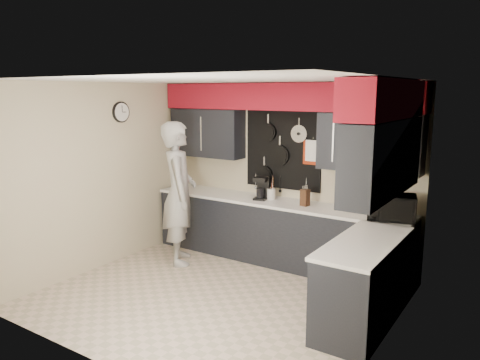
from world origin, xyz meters
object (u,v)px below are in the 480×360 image
Objects in this scene: knife_block at (305,198)px; utensil_crock at (271,194)px; person at (179,193)px; microwave at (392,207)px; coffee_maker at (262,188)px.

knife_block is 1.45× the size of utensil_crock.
utensil_crock is 1.34m from person.
person is at bearing -142.56° from utensil_crock.
microwave is at bearing 5.54° from knife_block.
microwave is 1.71× the size of coffee_maker.
microwave is 3.57× the size of utensil_crock.
microwave is 2.92m from person.
coffee_maker is at bearing -173.20° from knife_block.
microwave is 2.46× the size of knife_block.
utensil_crock is 0.17m from coffee_maker.
knife_block is at bearing -8.53° from utensil_crock.
person is (-1.06, -0.81, 0.03)m from utensil_crock.
person reaches higher than coffee_maker.
microwave reaches higher than utensil_crock.
person is (-0.94, -0.75, -0.06)m from coffee_maker.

